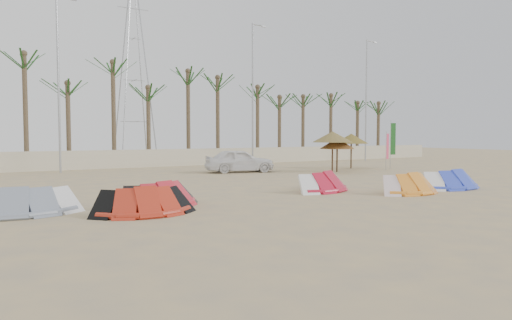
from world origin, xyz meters
TOP-DOWN VIEW (x-y plane):
  - ground at (0.00, 0.00)m, footprint 120.00×120.00m
  - boundary_wall at (0.00, 22.00)m, footprint 60.00×0.30m
  - palm_line at (0.67, 23.50)m, footprint 52.00×4.00m
  - lamp_b at (-5.96, 20.00)m, footprint 1.25×0.14m
  - lamp_c at (8.04, 20.00)m, footprint 1.25×0.14m
  - lamp_d at (20.04, 20.00)m, footprint 1.25×0.14m
  - pylon at (1.00, 28.00)m, footprint 3.00×3.00m
  - kite_grey at (-9.31, 4.64)m, footprint 3.68×1.86m
  - kite_red_left at (-5.98, 2.75)m, footprint 3.05×1.62m
  - kite_red_mid at (-5.02, 3.91)m, footprint 3.37×2.38m
  - kite_red_right at (2.32, 4.57)m, footprint 3.61×2.56m
  - kite_orange at (4.83, 2.08)m, footprint 2.99×1.65m
  - kite_blue at (7.85, 2.41)m, footprint 3.52×1.82m
  - parasol_left at (9.06, 11.69)m, footprint 2.60×2.60m
  - parasol_mid at (9.42, 11.66)m, footprint 2.22×2.22m
  - parasol_right at (12.24, 13.43)m, footprint 2.37×2.37m
  - flag_pink at (13.06, 10.76)m, footprint 0.44×0.17m
  - flag_green at (14.42, 11.67)m, footprint 0.45×0.08m
  - car at (3.87, 14.56)m, footprint 4.64×2.74m

SIDE VIEW (x-z plane):
  - ground at x=0.00m, z-range 0.00..0.00m
  - pylon at x=1.00m, z-range -7.00..7.00m
  - kite_orange at x=4.83m, z-range -0.03..0.87m
  - kite_red_left at x=-5.98m, z-range -0.03..0.87m
  - kite_red_mid at x=-5.02m, z-range -0.03..0.87m
  - kite_red_right at x=2.32m, z-range -0.03..0.87m
  - kite_blue at x=7.85m, z-range -0.03..0.87m
  - kite_grey at x=-9.31m, z-range -0.03..0.87m
  - boundary_wall at x=0.00m, z-range 0.00..1.30m
  - car at x=3.87m, z-range 0.00..1.48m
  - flag_pink at x=13.06m, z-range 0.24..2.84m
  - parasol_mid at x=9.42m, z-range 0.74..2.93m
  - flag_green at x=14.42m, z-range 0.31..3.69m
  - parasol_right at x=12.24m, z-range 0.88..3.34m
  - parasol_left at x=9.06m, z-range 0.95..3.55m
  - lamp_b at x=-5.96m, z-range 0.27..11.27m
  - lamp_c at x=8.04m, z-range 0.27..11.27m
  - lamp_d at x=20.04m, z-range 0.27..11.27m
  - palm_line at x=0.67m, z-range 2.59..10.29m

